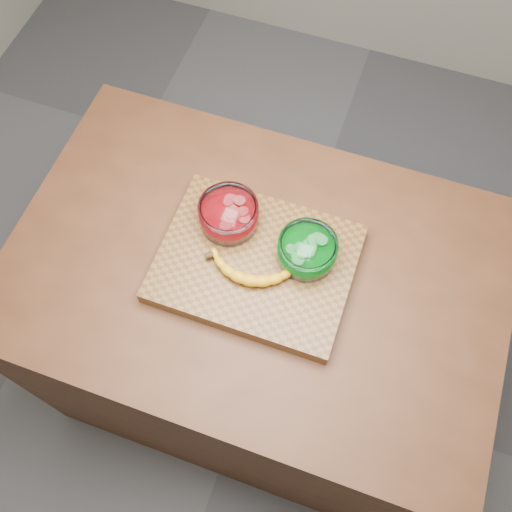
% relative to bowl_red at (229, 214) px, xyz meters
% --- Properties ---
extents(ground, '(3.50, 3.50, 0.00)m').
position_rel_bowl_red_xyz_m(ground, '(0.09, -0.08, -0.97)').
color(ground, '#5B5B60').
rests_on(ground, ground).
extents(counter, '(1.20, 0.80, 0.90)m').
position_rel_bowl_red_xyz_m(counter, '(0.09, -0.08, -0.52)').
color(counter, '#4F2B17').
rests_on(counter, ground).
extents(cutting_board, '(0.45, 0.35, 0.04)m').
position_rel_bowl_red_xyz_m(cutting_board, '(0.09, -0.08, -0.05)').
color(cutting_board, brown).
rests_on(cutting_board, counter).
extents(bowl_red, '(0.14, 0.14, 0.07)m').
position_rel_bowl_red_xyz_m(bowl_red, '(0.00, 0.00, 0.00)').
color(bowl_red, white).
rests_on(bowl_red, cutting_board).
extents(bowl_green, '(0.14, 0.14, 0.06)m').
position_rel_bowl_red_xyz_m(bowl_green, '(0.20, -0.03, -0.00)').
color(bowl_green, white).
rests_on(bowl_green, cutting_board).
extents(banana, '(0.24, 0.12, 0.03)m').
position_rel_bowl_red_xyz_m(banana, '(0.09, -0.10, -0.02)').
color(banana, gold).
rests_on(banana, cutting_board).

